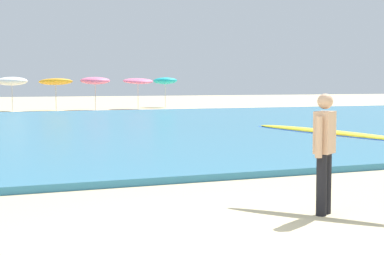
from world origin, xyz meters
name	(u,v)px	position (x,y,z in m)	size (l,w,h in m)	color
ground_plane	(236,250)	(0.00, 0.00, 0.00)	(160.00, 160.00, 0.00)	beige
sea	(24,129)	(0.00, 18.46, 0.07)	(120.00, 28.00, 0.14)	teal
surfer_with_board	(330,142)	(2.18, 1.32, 1.03)	(1.72, 2.27, 1.73)	black
beach_umbrella_3	(12,81)	(1.50, 36.79, 2.01)	(2.10, 2.12, 2.33)	beige
beach_umbrella_4	(56,82)	(4.32, 36.01, 1.98)	(2.29, 2.31, 2.29)	beige
beach_umbrella_5	(95,81)	(7.12, 36.24, 2.06)	(2.10, 2.11, 2.35)	beige
beach_umbrella_6	(138,81)	(10.40, 36.63, 2.04)	(2.20, 2.22, 2.32)	beige
beach_umbrella_7	(165,81)	(13.26, 38.67, 2.07)	(1.86, 1.89, 2.38)	beige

